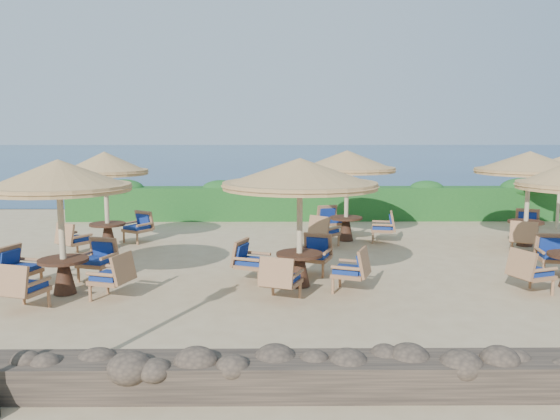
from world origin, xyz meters
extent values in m
plane|color=tan|center=(0.00, 0.00, 0.00)|extent=(120.00, 120.00, 0.00)
plane|color=#0C2750|center=(0.00, 70.00, 0.00)|extent=(160.00, 160.00, 0.00)
cube|color=#174A1A|center=(0.00, 7.20, 0.60)|extent=(18.00, 0.90, 1.20)
cube|color=brown|center=(0.00, -6.20, 0.22)|extent=(15.00, 0.65, 0.44)
cylinder|color=beige|center=(7.80, 5.20, 1.10)|extent=(0.10, 0.10, 2.20)
cylinder|color=beige|center=(-5.67, -2.01, 1.20)|extent=(0.12, 0.12, 2.40)
cone|color=#9D7441|center=(-5.67, -2.01, 2.38)|extent=(2.75, 2.75, 0.55)
cylinder|color=#9D7441|center=(-5.67, -2.01, 2.10)|extent=(2.70, 2.70, 0.14)
cylinder|color=#412517|center=(-5.67, -2.01, 0.68)|extent=(0.96, 0.96, 0.06)
cone|color=#412517|center=(-5.67, -2.01, 0.33)|extent=(0.44, 0.44, 0.64)
cylinder|color=beige|center=(-1.01, -1.52, 1.20)|extent=(0.12, 0.12, 2.40)
cone|color=#9D7441|center=(-1.01, -1.52, 2.38)|extent=(3.19, 3.19, 0.55)
cylinder|color=#9D7441|center=(-1.01, -1.52, 2.10)|extent=(3.13, 3.13, 0.14)
cylinder|color=#412517|center=(-1.01, -1.52, 0.68)|extent=(0.96, 0.96, 0.06)
cone|color=#412517|center=(-1.01, -1.52, 0.33)|extent=(0.44, 0.44, 0.64)
cylinder|color=beige|center=(-6.10, 2.23, 1.20)|extent=(0.12, 0.12, 2.40)
cone|color=#9D7441|center=(-6.10, 2.23, 2.38)|extent=(2.31, 2.31, 0.55)
cylinder|color=#9D7441|center=(-6.10, 2.23, 2.10)|extent=(2.26, 2.26, 0.14)
cylinder|color=#412517|center=(-6.10, 2.23, 0.68)|extent=(0.96, 0.96, 0.06)
cone|color=#412517|center=(-6.10, 2.23, 0.33)|extent=(0.44, 0.44, 0.64)
cylinder|color=beige|center=(0.57, 3.28, 1.20)|extent=(0.12, 0.12, 2.40)
cone|color=#9D7441|center=(0.57, 3.28, 2.38)|extent=(2.83, 2.83, 0.55)
cylinder|color=#9D7441|center=(0.57, 3.28, 2.10)|extent=(2.77, 2.77, 0.14)
cylinder|color=#412517|center=(0.57, 3.28, 0.68)|extent=(0.96, 0.96, 0.06)
cone|color=#412517|center=(0.57, 3.28, 0.33)|extent=(0.44, 0.44, 0.64)
cylinder|color=beige|center=(5.50, 2.49, 1.20)|extent=(0.12, 0.12, 2.40)
cone|color=#9D7441|center=(5.50, 2.49, 2.38)|extent=(2.96, 2.96, 0.55)
cylinder|color=#9D7441|center=(5.50, 2.49, 2.10)|extent=(2.90, 2.90, 0.14)
cylinder|color=#412517|center=(5.50, 2.49, 0.68)|extent=(0.96, 0.96, 0.06)
cone|color=#412517|center=(5.50, 2.49, 0.33)|extent=(0.44, 0.44, 0.64)
camera|label=1|loc=(-1.50, -12.48, 3.16)|focal=35.00mm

